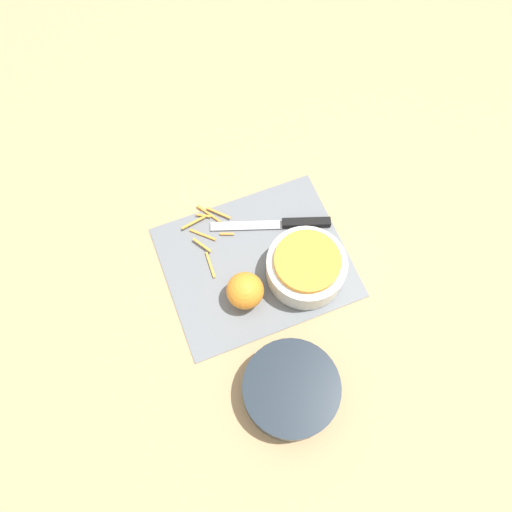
# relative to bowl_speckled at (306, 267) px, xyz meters

# --- Properties ---
(ground_plane) EXTENTS (4.00, 4.00, 0.00)m
(ground_plane) POSITION_rel_bowl_speckled_xyz_m (0.09, -0.07, -0.04)
(ground_plane) COLOR tan
(cutting_board) EXTENTS (0.41, 0.34, 0.01)m
(cutting_board) POSITION_rel_bowl_speckled_xyz_m (0.09, -0.07, -0.04)
(cutting_board) COLOR slate
(cutting_board) RESTS_ON ground_plane
(bowl_speckled) EXTENTS (0.17, 0.17, 0.08)m
(bowl_speckled) POSITION_rel_bowl_speckled_xyz_m (0.00, 0.00, 0.00)
(bowl_speckled) COLOR silver
(bowl_speckled) RESTS_ON cutting_board
(bowl_dark) EXTENTS (0.19, 0.19, 0.07)m
(bowl_dark) POSITION_rel_bowl_speckled_xyz_m (0.13, 0.23, -0.01)
(bowl_dark) COLOR #1E2833
(bowl_dark) RESTS_ON ground_plane
(knife) EXTENTS (0.27, 0.11, 0.02)m
(knife) POSITION_rel_bowl_speckled_xyz_m (-0.02, -0.12, -0.03)
(knife) COLOR black
(knife) RESTS_ON cutting_board
(orange_left) EXTENTS (0.08, 0.08, 0.08)m
(orange_left) POSITION_rel_bowl_speckled_xyz_m (0.14, 0.00, 0.00)
(orange_left) COLOR orange
(orange_left) RESTS_ON cutting_board
(peel_pile) EXTENTS (0.12, 0.19, 0.01)m
(peel_pile) POSITION_rel_bowl_speckled_xyz_m (0.17, -0.18, -0.03)
(peel_pile) COLOR orange
(peel_pile) RESTS_ON cutting_board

